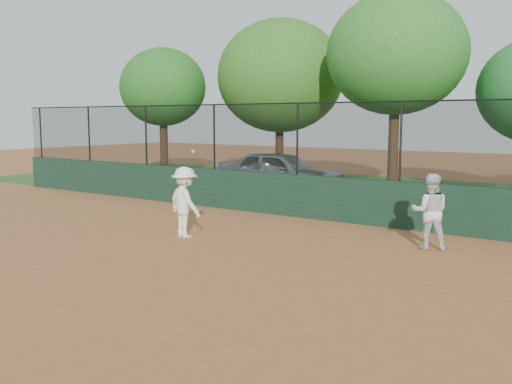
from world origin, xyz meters
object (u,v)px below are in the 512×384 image
Objects in this scene: player_second at (430,211)px; player_main at (185,202)px; tree_0 at (163,88)px; tree_2 at (396,54)px; tree_1 at (280,76)px; parked_car at (280,173)px.

player_main reaches higher than player_second.
tree_2 is at bearing 4.21° from tree_0.
tree_2 reaches higher than tree_1.
player_main is (2.29, -7.58, 0.02)m from parked_car.
player_second reaches higher than parked_car.
parked_car is at bearing -151.41° from tree_2.
tree_0 is (-14.32, 6.60, 3.31)m from player_second.
tree_1 is at bearing 28.49° from parked_car.
tree_1 is 5.70m from tree_2.
player_main is 0.29× the size of tree_2.
parked_car is 5.24m from tree_1.
tree_0 is 10.54m from tree_2.
player_main is 12.09m from tree_1.
tree_2 is at bearing -66.74° from parked_car.
player_second is 0.28× the size of tree_0.
tree_0 is 0.85× the size of tree_1.
tree_1 reaches higher than player_main.
parked_car is 9.15m from player_second.
tree_1 is (-9.40, 8.54, 3.71)m from player_second.
parked_car is 7.81m from tree_0.
tree_1 is 0.97× the size of tree_2.
tree_2 reaches higher than player_second.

